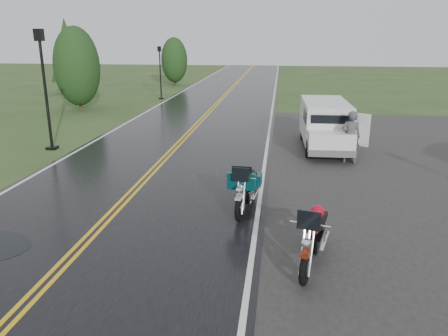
# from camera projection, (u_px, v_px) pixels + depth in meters

# --- Properties ---
(ground) EXTENTS (120.00, 120.00, 0.00)m
(ground) POSITION_uv_depth(u_px,v_px,m) (102.00, 226.00, 10.81)
(ground) COLOR #2D471E
(ground) RESTS_ON ground
(road) EXTENTS (8.00, 100.00, 0.04)m
(road) POSITION_uv_depth(u_px,v_px,m) (186.00, 136.00, 20.29)
(road) COLOR black
(road) RESTS_ON ground
(motorcycle_red) EXTENTS (1.39, 2.51, 1.41)m
(motorcycle_red) POSITION_uv_depth(u_px,v_px,m) (306.00, 253.00, 7.98)
(motorcycle_red) COLOR #631B0B
(motorcycle_red) RESTS_ON ground
(motorcycle_teal) EXTENTS (0.96, 2.29, 1.32)m
(motorcycle_teal) POSITION_uv_depth(u_px,v_px,m) (241.00, 194.00, 11.04)
(motorcycle_teal) COLOR #053639
(motorcycle_teal) RESTS_ON ground
(motorcycle_silver) EXTENTS (1.10, 2.35, 1.34)m
(motorcycle_silver) POSITION_uv_depth(u_px,v_px,m) (239.00, 198.00, 10.79)
(motorcycle_silver) COLOR #ABADB3
(motorcycle_silver) RESTS_ON ground
(van_white) EXTENTS (1.98, 5.00, 1.95)m
(van_white) POSITION_uv_depth(u_px,v_px,m) (310.00, 133.00, 16.49)
(van_white) COLOR silver
(van_white) RESTS_ON ground
(person_at_van) EXTENTS (0.72, 0.49, 1.91)m
(person_at_van) POSITION_uv_depth(u_px,v_px,m) (350.00, 138.00, 15.82)
(person_at_van) COLOR #47464B
(person_at_van) RESTS_ON ground
(lamp_post_near_left) EXTENTS (0.41, 0.41, 4.82)m
(lamp_post_near_left) POSITION_uv_depth(u_px,v_px,m) (45.00, 91.00, 17.36)
(lamp_post_near_left) COLOR black
(lamp_post_near_left) RESTS_ON ground
(lamp_post_far_left) EXTENTS (0.33, 0.33, 3.80)m
(lamp_post_far_left) POSITION_uv_depth(u_px,v_px,m) (160.00, 73.00, 31.66)
(lamp_post_far_left) COLOR black
(lamp_post_far_left) RESTS_ON ground
(tree_left_mid) EXTENTS (2.78, 2.78, 4.34)m
(tree_left_mid) POSITION_uv_depth(u_px,v_px,m) (78.00, 75.00, 26.73)
(tree_left_mid) COLOR #1E3D19
(tree_left_mid) RESTS_ON ground
(tree_left_far) EXTENTS (2.42, 2.42, 3.72)m
(tree_left_far) POSITION_uv_depth(u_px,v_px,m) (174.00, 65.00, 40.51)
(tree_left_far) COLOR #1E3D19
(tree_left_far) RESTS_ON ground
(pine_left_far) EXTENTS (2.73, 2.73, 5.68)m
(pine_left_far) POSITION_uv_depth(u_px,v_px,m) (68.00, 57.00, 34.29)
(pine_left_far) COLOR #1E3D19
(pine_left_far) RESTS_ON ground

